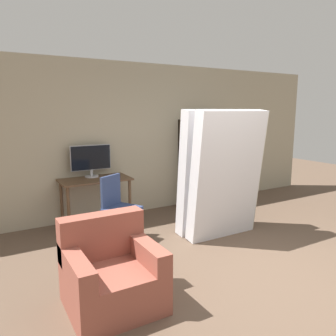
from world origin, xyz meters
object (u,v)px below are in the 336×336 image
(monitor, at_px, (91,159))
(office_chair, at_px, (119,214))
(mattress_far, at_px, (214,172))
(mattress_near, at_px, (227,175))
(bookshelf, at_px, (196,163))
(armchair, at_px, (111,273))

(monitor, distance_m, office_chair, 1.21)
(monitor, relative_size, mattress_far, 0.36)
(office_chair, distance_m, mattress_near, 1.66)
(mattress_near, bearing_deg, bookshelf, 69.95)
(mattress_far, bearing_deg, bookshelf, 65.81)
(monitor, distance_m, mattress_near, 2.25)
(monitor, relative_size, armchair, 0.80)
(office_chair, height_order, armchair, office_chair)
(mattress_near, bearing_deg, armchair, -159.22)
(monitor, relative_size, office_chair, 0.71)
(mattress_near, height_order, mattress_far, same)
(bookshelf, xyz_separation_m, mattress_far, (-0.61, -1.36, 0.11))
(bookshelf, distance_m, mattress_near, 1.78)
(mattress_far, xyz_separation_m, armchair, (-2.08, -1.10, -0.62))
(office_chair, relative_size, bookshelf, 0.56)
(office_chair, distance_m, mattress_far, 1.56)
(monitor, bearing_deg, bookshelf, -0.13)
(mattress_near, bearing_deg, office_chair, 154.52)
(monitor, distance_m, armchair, 2.64)
(office_chair, distance_m, armchair, 1.61)
(bookshelf, distance_m, mattress_far, 1.49)
(monitor, bearing_deg, mattress_near, -48.21)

